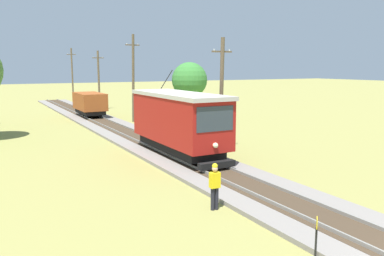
{
  "coord_description": "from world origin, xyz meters",
  "views": [
    {
      "loc": [
        -10.12,
        -4.43,
        5.28
      ],
      "look_at": [
        -0.12,
        13.91,
        2.03
      ],
      "focal_mm": 36.76,
      "sensor_mm": 36.0,
      "label": 1
    }
  ],
  "objects_px": {
    "utility_pole_far": "(99,80)",
    "utility_pole_near_tram": "(221,94)",
    "red_tram": "(179,121)",
    "utility_pole_mid": "(133,78)",
    "trackside_signal_marker": "(316,236)",
    "track_worker": "(215,184)",
    "tree_left_far": "(189,80)",
    "utility_pole_distant": "(72,74)",
    "freight_car": "(90,103)"
  },
  "relations": [
    {
      "from": "freight_car",
      "to": "utility_pole_mid",
      "type": "height_order",
      "value": "utility_pole_mid"
    },
    {
      "from": "track_worker",
      "to": "red_tram",
      "type": "bearing_deg",
      "value": -13.01
    },
    {
      "from": "red_tram",
      "to": "trackside_signal_marker",
      "type": "bearing_deg",
      "value": -99.66
    },
    {
      "from": "utility_pole_mid",
      "to": "utility_pole_distant",
      "type": "bearing_deg",
      "value": 90.0
    },
    {
      "from": "trackside_signal_marker",
      "to": "utility_pole_mid",
      "type": "bearing_deg",
      "value": 79.66
    },
    {
      "from": "trackside_signal_marker",
      "to": "track_worker",
      "type": "bearing_deg",
      "value": 96.05
    },
    {
      "from": "track_worker",
      "to": "tree_left_far",
      "type": "bearing_deg",
      "value": -21.28
    },
    {
      "from": "utility_pole_mid",
      "to": "tree_left_far",
      "type": "height_order",
      "value": "utility_pole_mid"
    },
    {
      "from": "utility_pole_distant",
      "to": "tree_left_far",
      "type": "xyz_separation_m",
      "value": [
        5.56,
        -28.22,
        -0.21
      ]
    },
    {
      "from": "utility_pole_distant",
      "to": "utility_pole_near_tram",
      "type": "bearing_deg",
      "value": -90.0
    },
    {
      "from": "red_tram",
      "to": "track_worker",
      "type": "relative_size",
      "value": 4.79
    },
    {
      "from": "utility_pole_mid",
      "to": "trackside_signal_marker",
      "type": "height_order",
      "value": "utility_pole_mid"
    },
    {
      "from": "freight_car",
      "to": "utility_pole_distant",
      "type": "xyz_separation_m",
      "value": [
        3.01,
        22.3,
        2.63
      ]
    },
    {
      "from": "utility_pole_far",
      "to": "utility_pole_near_tram",
      "type": "bearing_deg",
      "value": -90.0
    },
    {
      "from": "utility_pole_near_tram",
      "to": "utility_pole_distant",
      "type": "relative_size",
      "value": 0.86
    },
    {
      "from": "utility_pole_far",
      "to": "tree_left_far",
      "type": "bearing_deg",
      "value": -67.04
    },
    {
      "from": "utility_pole_near_tram",
      "to": "utility_pole_mid",
      "type": "xyz_separation_m",
      "value": [
        -0.0,
        15.49,
        0.64
      ]
    },
    {
      "from": "utility_pole_near_tram",
      "to": "utility_pole_mid",
      "type": "relative_size",
      "value": 0.85
    },
    {
      "from": "utility_pole_distant",
      "to": "tree_left_far",
      "type": "distance_m",
      "value": 28.77
    },
    {
      "from": "freight_car",
      "to": "utility_pole_mid",
      "type": "xyz_separation_m",
      "value": [
        3.01,
        -4.93,
        2.71
      ]
    },
    {
      "from": "freight_car",
      "to": "utility_pole_far",
      "type": "height_order",
      "value": "utility_pole_far"
    },
    {
      "from": "red_tram",
      "to": "freight_car",
      "type": "xyz_separation_m",
      "value": [
        -0.0,
        20.56,
        -0.64
      ]
    },
    {
      "from": "utility_pole_far",
      "to": "trackside_signal_marker",
      "type": "distance_m",
      "value": 41.03
    },
    {
      "from": "utility_pole_far",
      "to": "utility_pole_mid",
      "type": "bearing_deg",
      "value": -90.0
    },
    {
      "from": "freight_car",
      "to": "tree_left_far",
      "type": "xyz_separation_m",
      "value": [
        8.58,
        -5.92,
        2.42
      ]
    },
    {
      "from": "utility_pole_mid",
      "to": "trackside_signal_marker",
      "type": "xyz_separation_m",
      "value": [
        -5.19,
        -28.44,
        -3.6
      ]
    },
    {
      "from": "trackside_signal_marker",
      "to": "track_worker",
      "type": "relative_size",
      "value": 0.66
    },
    {
      "from": "track_worker",
      "to": "utility_pole_distant",
      "type": "bearing_deg",
      "value": -1.47
    },
    {
      "from": "red_tram",
      "to": "utility_pole_distant",
      "type": "relative_size",
      "value": 1.04
    },
    {
      "from": "utility_pole_far",
      "to": "utility_pole_distant",
      "type": "relative_size",
      "value": 0.89
    },
    {
      "from": "utility_pole_mid",
      "to": "track_worker",
      "type": "height_order",
      "value": "utility_pole_mid"
    },
    {
      "from": "red_tram",
      "to": "utility_pole_distant",
      "type": "xyz_separation_m",
      "value": [
        3.01,
        42.86,
        1.99
      ]
    },
    {
      "from": "red_tram",
      "to": "trackside_signal_marker",
      "type": "height_order",
      "value": "red_tram"
    },
    {
      "from": "red_tram",
      "to": "freight_car",
      "type": "bearing_deg",
      "value": 90.01
    },
    {
      "from": "freight_car",
      "to": "utility_pole_near_tram",
      "type": "relative_size",
      "value": 0.74
    },
    {
      "from": "utility_pole_far",
      "to": "track_worker",
      "type": "distance_m",
      "value": 36.58
    },
    {
      "from": "utility_pole_near_tram",
      "to": "tree_left_far",
      "type": "distance_m",
      "value": 15.54
    },
    {
      "from": "red_tram",
      "to": "tree_left_far",
      "type": "height_order",
      "value": "tree_left_far"
    },
    {
      "from": "track_worker",
      "to": "utility_pole_far",
      "type": "bearing_deg",
      "value": -4.09
    },
    {
      "from": "red_tram",
      "to": "utility_pole_far",
      "type": "height_order",
      "value": "utility_pole_far"
    },
    {
      "from": "tree_left_far",
      "to": "red_tram",
      "type": "bearing_deg",
      "value": -120.35
    },
    {
      "from": "utility_pole_near_tram",
      "to": "track_worker",
      "type": "height_order",
      "value": "utility_pole_near_tram"
    },
    {
      "from": "utility_pole_near_tram",
      "to": "trackside_signal_marker",
      "type": "bearing_deg",
      "value": -111.85
    },
    {
      "from": "freight_car",
      "to": "tree_left_far",
      "type": "bearing_deg",
      "value": -34.63
    },
    {
      "from": "red_tram",
      "to": "utility_pole_mid",
      "type": "height_order",
      "value": "utility_pole_mid"
    },
    {
      "from": "utility_pole_distant",
      "to": "track_worker",
      "type": "height_order",
      "value": "utility_pole_distant"
    },
    {
      "from": "utility_pole_far",
      "to": "track_worker",
      "type": "bearing_deg",
      "value": -98.95
    },
    {
      "from": "red_tram",
      "to": "utility_pole_distant",
      "type": "bearing_deg",
      "value": 85.98
    },
    {
      "from": "freight_car",
      "to": "track_worker",
      "type": "distance_m",
      "value": 28.95
    },
    {
      "from": "red_tram",
      "to": "track_worker",
      "type": "distance_m",
      "value": 8.76
    }
  ]
}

